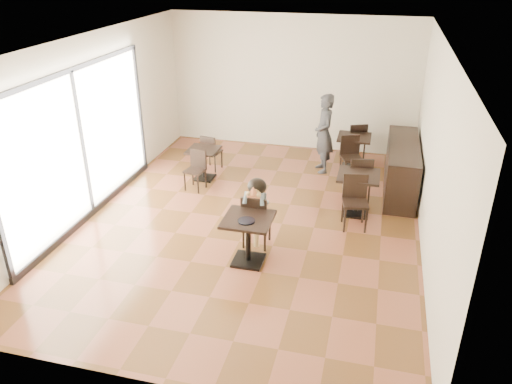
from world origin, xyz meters
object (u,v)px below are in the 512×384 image
(child_chair, at_px, (257,219))
(cafe_table_left, at_px, (204,164))
(child, at_px, (257,213))
(chair_back_a, at_px, (355,141))
(chair_mid_b, at_px, (355,203))
(chair_left_a, at_px, (212,152))
(cafe_table_mid, at_px, (357,194))
(chair_back_b, at_px, (351,158))
(cafe_table_back, at_px, (353,152))
(adult_patron, at_px, (324,134))
(chair_mid_a, at_px, (359,178))
(chair_left_b, at_px, (195,171))
(child_table, at_px, (248,240))

(child_chair, distance_m, cafe_table_left, 2.92)
(child, xyz_separation_m, chair_back_a, (1.31, 4.25, -0.14))
(chair_mid_b, xyz_separation_m, chair_left_a, (-3.30, 1.91, -0.07))
(cafe_table_mid, height_order, cafe_table_left, cafe_table_mid)
(child_chair, xyz_separation_m, chair_back_b, (1.31, 3.15, -0.02))
(child_chair, bearing_deg, chair_back_b, -112.65)
(chair_back_a, relative_size, chair_back_b, 1.00)
(cafe_table_left, xyz_separation_m, cafe_table_back, (3.07, 1.36, 0.04))
(child_chair, xyz_separation_m, adult_patron, (0.66, 3.40, 0.40))
(adult_patron, distance_m, chair_mid_b, 2.61)
(child_chair, distance_m, chair_mid_a, 2.58)
(chair_back_a, bearing_deg, cafe_table_left, 9.84)
(chair_mid_b, bearing_deg, cafe_table_back, 84.26)
(child, relative_size, adult_patron, 0.68)
(child, xyz_separation_m, cafe_table_mid, (1.54, 1.52, -0.20))
(child, height_order, chair_mid_a, child)
(cafe_table_left, height_order, chair_mid_a, chair_mid_a)
(cafe_table_mid, relative_size, cafe_table_left, 1.17)
(child_chair, relative_size, chair_left_b, 1.16)
(adult_patron, xyz_separation_m, chair_mid_b, (0.88, -2.43, -0.40))
(cafe_table_mid, relative_size, chair_mid_b, 0.83)
(child_chair, height_order, chair_left_a, child_chair)
(child_table, xyz_separation_m, cafe_table_left, (-1.76, 2.88, -0.05))
(adult_patron, height_order, cafe_table_back, adult_patron)
(child_chair, height_order, cafe_table_back, child_chair)
(child_table, height_order, cafe_table_back, child_table)
(child_table, relative_size, cafe_table_left, 1.16)
(cafe_table_left, distance_m, chair_left_b, 0.55)
(child_chair, bearing_deg, chair_back_a, -107.18)
(cafe_table_mid, height_order, chair_left_a, chair_left_a)
(cafe_table_back, xyz_separation_m, chair_mid_a, (0.23, -1.63, 0.10))
(adult_patron, height_order, chair_mid_b, adult_patron)
(adult_patron, height_order, chair_back_b, adult_patron)
(child, bearing_deg, chair_left_a, 121.37)
(child_chair, xyz_separation_m, cafe_table_mid, (1.54, 1.52, -0.08))
(chair_left_a, bearing_deg, chair_mid_b, 160.36)
(adult_patron, xyz_separation_m, cafe_table_mid, (0.88, -1.88, -0.48))
(child_table, xyz_separation_m, cafe_table_mid, (1.54, 2.07, 0.00))
(child_table, height_order, child_chair, child_chair)
(child_table, distance_m, chair_mid_b, 2.17)
(child_chair, bearing_deg, chair_left_a, -58.63)
(child_chair, xyz_separation_m, chair_left_a, (-1.76, 2.88, -0.07))
(child_table, height_order, cafe_table_left, child_table)
(child_table, relative_size, cafe_table_mid, 0.99)
(child_table, height_order, chair_mid_b, chair_mid_b)
(cafe_table_mid, height_order, chair_back_a, chair_back_a)
(child_table, xyz_separation_m, chair_left_b, (-1.76, 2.33, 0.01))
(cafe_table_back, xyz_separation_m, chair_back_b, (0.00, -0.55, 0.08))
(cafe_table_back, bearing_deg, child_table, -107.18)
(cafe_table_left, relative_size, chair_back_b, 0.74)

